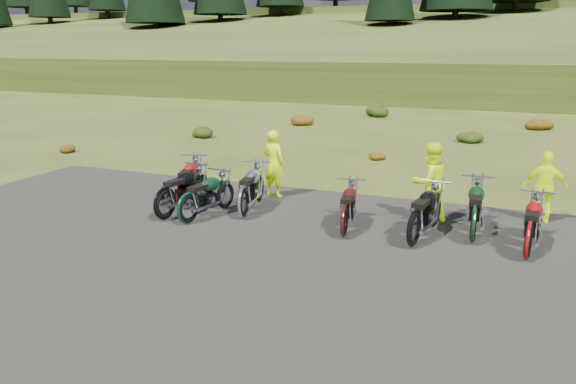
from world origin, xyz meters
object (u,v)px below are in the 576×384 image
at_px(motorcycle_3, 244,219).
at_px(person_middle, 274,164).
at_px(motorcycle_0, 166,220).
at_px(motorcycle_7, 472,243).

bearing_deg(motorcycle_3, person_middle, -7.15).
height_order(motorcycle_3, person_middle, person_middle).
xyz_separation_m(motorcycle_0, motorcycle_7, (7.09, 1.12, 0.00)).
height_order(motorcycle_7, person_middle, person_middle).
xyz_separation_m(motorcycle_7, person_middle, (-5.51, 1.90, 0.94)).
height_order(motorcycle_3, motorcycle_7, motorcycle_7).
height_order(motorcycle_0, person_middle, person_middle).
bearing_deg(motorcycle_7, motorcycle_3, 90.14).
relative_size(motorcycle_3, person_middle, 1.22).
distance_m(motorcycle_7, person_middle, 5.90).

